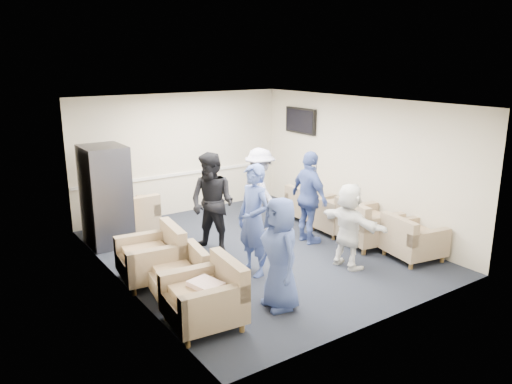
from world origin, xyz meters
TOP-DOWN VIEW (x-y plane):
  - floor at (0.00, 0.00)m, footprint 6.00×6.00m
  - ceiling at (0.00, 0.00)m, footprint 6.00×6.00m
  - back_wall at (0.00, 3.00)m, footprint 5.00×0.02m
  - front_wall at (0.00, -3.00)m, footprint 5.00×0.02m
  - left_wall at (-2.50, 0.00)m, footprint 0.02×6.00m
  - right_wall at (2.50, 0.00)m, footprint 0.02×6.00m
  - chair_rail at (0.00, 2.98)m, footprint 4.98×0.04m
  - tv at (2.44, 1.80)m, footprint 0.10×1.00m
  - armchair_left_near at (-2.01, -1.77)m, footprint 1.01×1.01m
  - armchair_left_mid at (-1.92, -0.80)m, footprint 0.88×0.88m
  - armchair_left_far at (-2.03, -0.08)m, footprint 1.03×1.03m
  - armchair_right_near at (2.02, -1.81)m, footprint 0.99×0.99m
  - armchair_right_midnear at (1.87, -0.88)m, footprint 1.07×1.07m
  - armchair_right_midfar at (1.85, -0.03)m, footprint 0.82×0.82m
  - armchair_right_far at (1.98, 0.92)m, footprint 0.82×0.82m
  - armchair_corner at (-1.55, 2.14)m, footprint 0.92×0.92m
  - vending_machine at (-2.09, 1.94)m, footprint 0.77×0.89m
  - backpack at (-1.68, -0.93)m, footprint 0.30×0.24m
  - pillow at (-2.02, -1.76)m, footprint 0.40×0.48m
  - person_front_left at (-0.93, -1.91)m, footprint 0.62×0.85m
  - person_mid_left at (-0.59, -0.75)m, footprint 0.52×0.72m
  - person_back_left at (-0.65, 0.47)m, footprint 1.02×1.11m
  - person_back_right at (0.76, 1.01)m, footprint 0.75×1.16m
  - person_mid_right at (1.09, -0.15)m, footprint 0.53×1.07m
  - person_front_right at (0.88, -1.42)m, footprint 0.52×1.38m

SIDE VIEW (x-z plane):
  - floor at x=0.00m, z-range 0.00..0.00m
  - backpack at x=-1.68m, z-range 0.01..0.46m
  - armchair_left_mid at x=-1.92m, z-range 0.00..0.61m
  - armchair_right_midfar at x=1.85m, z-range 0.00..0.63m
  - armchair_right_far at x=1.98m, z-range 0.00..0.64m
  - armchair_right_near at x=2.02m, z-range 0.00..0.68m
  - armchair_corner at x=-1.55m, z-range 0.00..0.72m
  - armchair_left_far at x=-2.03m, z-range 0.00..0.74m
  - armchair_left_near at x=-2.01m, z-range 0.00..0.74m
  - armchair_right_midnear at x=1.87m, z-range 0.00..0.75m
  - pillow at x=-2.02m, z-range 0.49..0.61m
  - person_front_right at x=0.88m, z-range 0.00..1.46m
  - person_front_left at x=-0.93m, z-range 0.00..1.61m
  - person_back_right at x=0.76m, z-range 0.00..1.69m
  - person_mid_right at x=1.09m, z-range 0.00..1.77m
  - chair_rail at x=0.00m, z-range 0.87..0.93m
  - person_mid_left at x=-0.59m, z-range 0.00..1.83m
  - person_back_left at x=-0.65m, z-range 0.00..1.83m
  - vending_machine at x=-2.09m, z-range 0.00..1.89m
  - back_wall at x=0.00m, z-range 0.00..2.70m
  - front_wall at x=0.00m, z-range 0.00..2.70m
  - left_wall at x=-2.50m, z-range 0.00..2.70m
  - right_wall at x=2.50m, z-range 0.00..2.70m
  - tv at x=2.44m, z-range 1.76..2.34m
  - ceiling at x=0.00m, z-range 2.70..2.70m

